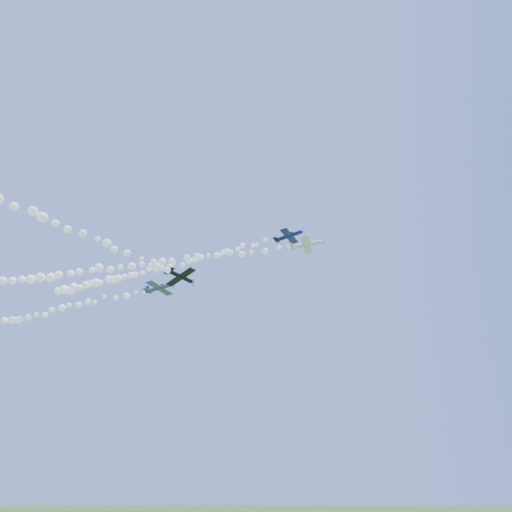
% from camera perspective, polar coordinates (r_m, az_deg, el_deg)
% --- Properties ---
extents(plane_white, '(7.89, 8.19, 2.09)m').
position_cam_1_polar(plane_white, '(93.44, 6.75, 1.53)').
color(plane_white, white).
extents(smoke_trail_white, '(77.89, 7.11, 3.23)m').
position_cam_1_polar(smoke_trail_white, '(104.73, -16.27, -1.26)').
color(smoke_trail_white, white).
extents(plane_navy, '(7.39, 7.84, 2.11)m').
position_cam_1_polar(plane_navy, '(93.63, 4.45, 2.70)').
color(plane_navy, '#0E1A3D').
extents(smoke_trail_navy, '(64.54, 19.72, 2.90)m').
position_cam_1_polar(smoke_trail_navy, '(109.11, -13.29, -1.69)').
color(smoke_trail_navy, white).
extents(plane_grey, '(7.30, 7.74, 1.95)m').
position_cam_1_polar(plane_grey, '(91.01, -12.74, -4.16)').
color(plane_grey, '#3D4459').
extents(smoke_trail_grey, '(76.19, 21.42, 3.26)m').
position_cam_1_polar(smoke_trail_grey, '(119.03, -29.40, -7.37)').
color(smoke_trail_grey, white).
extents(plane_black, '(6.81, 6.45, 2.31)m').
position_cam_1_polar(plane_black, '(84.26, -10.02, -2.71)').
color(plane_black, black).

